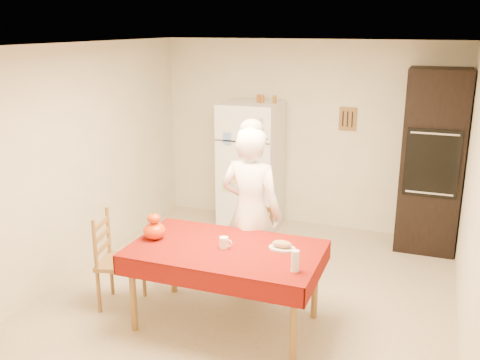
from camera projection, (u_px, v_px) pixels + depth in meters
The scene contains 17 objects.
floor at pixel (250, 294), 5.51m from camera, with size 4.50×4.50×0.00m, color tan.
room_shell at pixel (251, 140), 5.06m from camera, with size 4.02×4.52×2.51m.
refrigerator at pixel (251, 166), 7.18m from camera, with size 0.75×0.74×1.70m.
oven_cabinet at pixel (432, 161), 6.39m from camera, with size 0.70×0.62×2.20m.
dining_table at pixel (226, 255), 4.78m from camera, with size 1.70×1.00×0.76m.
chair_far at pixel (251, 239), 5.60m from camera, with size 0.52×0.50×0.95m.
chair_left at pixel (114, 257), 5.19m from camera, with size 0.49×0.50×0.95m.
seated_woman at pixel (251, 213), 5.28m from camera, with size 0.64×0.42×1.76m, color white.
coffee_mug at pixel (224, 242), 4.75m from camera, with size 0.08×0.08×0.10m, color white.
pumpkin_lower at pixel (154, 231), 4.94m from camera, with size 0.21×0.21×0.15m, color #E64B05.
pumpkin_upper at pixel (154, 218), 4.91m from camera, with size 0.12×0.12×0.09m, color #D44704.
wine_glass at pixel (295, 261), 4.29m from camera, with size 0.07×0.07×0.18m, color white.
bread_plate at pixel (282, 248), 4.73m from camera, with size 0.24×0.24×0.02m, color silver.
bread_loaf at pixel (282, 244), 4.72m from camera, with size 0.18×0.10×0.06m, color tan.
spice_jar_left at pixel (258, 99), 6.94m from camera, with size 0.05×0.05×0.10m, color brown.
spice_jar_mid at pixel (262, 99), 6.93m from camera, with size 0.05×0.05×0.10m, color #94521A.
spice_jar_right at pixel (275, 99), 6.87m from camera, with size 0.05×0.05×0.10m, color brown.
Camera 1 is at (1.63, -4.68, 2.68)m, focal length 40.00 mm.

